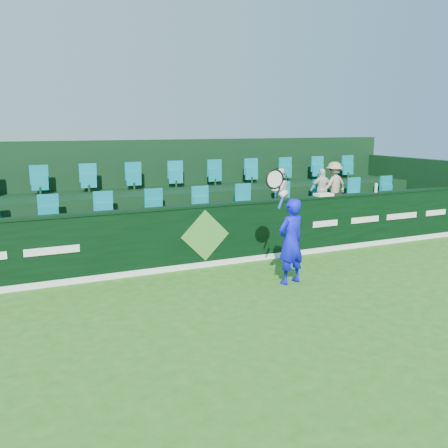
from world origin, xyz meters
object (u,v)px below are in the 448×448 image
spectator_left (279,191)px  spectator_right (334,185)px  spectator_middle (322,189)px  drinks_bottle (376,188)px  towel (324,195)px  tennis_player (291,241)px

spectator_left → spectator_right: size_ratio=0.91×
spectator_middle → drinks_bottle: size_ratio=4.75×
towel → drinks_bottle: size_ratio=1.81×
spectator_right → towel: size_ratio=3.02×
tennis_player → spectator_right: 4.36m
tennis_player → spectator_left: tennis_player is taller
spectator_middle → spectator_right: spectator_right is taller
spectator_right → towel: spectator_right is taller
towel → drinks_bottle: bearing=0.0°
spectator_left → spectator_middle: spectator_left is taller
drinks_bottle → spectator_left: bearing=152.3°
spectator_left → drinks_bottle: 2.41m
spectator_left → drinks_bottle: (2.13, -1.12, 0.10)m
tennis_player → towel: 2.78m
drinks_bottle → spectator_middle: bearing=126.1°
spectator_middle → spectator_right: bearing=-165.5°
spectator_left → drinks_bottle: size_ratio=4.97×
drinks_bottle → towel: bearing=180.0°
spectator_middle → towel: (-0.77, -1.12, 0.04)m
spectator_left → towel: spectator_left is taller
tennis_player → spectator_left: 3.33m
tennis_player → drinks_bottle: bearing=26.4°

